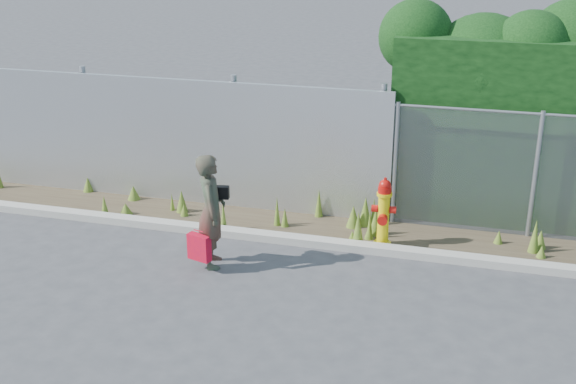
{
  "coord_description": "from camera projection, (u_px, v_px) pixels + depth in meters",
  "views": [
    {
      "loc": [
        2.27,
        -8.05,
        4.76
      ],
      "look_at": [
        -0.3,
        1.4,
        1.0
      ],
      "focal_mm": 45.0,
      "sensor_mm": 36.0,
      "label": 1
    }
  ],
  "objects": [
    {
      "name": "fire_hydrant",
      "position": [
        383.0,
        213.0,
        10.93
      ],
      "size": [
        0.37,
        0.33,
        1.11
      ],
      "rotation": [
        0.0,
        0.0,
        0.05
      ],
      "color": "yellow",
      "rests_on": "ground"
    },
    {
      "name": "woman",
      "position": [
        211.0,
        211.0,
        10.23
      ],
      "size": [
        0.58,
        0.71,
        1.68
      ],
      "primitive_type": "imported",
      "rotation": [
        0.0,
        0.0,
        1.9
      ],
      "color": "#0D573A",
      "rests_on": "ground"
    },
    {
      "name": "black_shoulder_bag",
      "position": [
        221.0,
        192.0,
        10.28
      ],
      "size": [
        0.24,
        0.1,
        0.18
      ],
      "rotation": [
        0.0,
        0.0,
        0.16
      ],
      "color": "black"
    },
    {
      "name": "ground",
      "position": [
        282.0,
        301.0,
        9.52
      ],
      "size": [
        80.0,
        80.0,
        0.0
      ],
      "primitive_type": "plane",
      "color": "#3C3C3F",
      "rests_on": "ground"
    },
    {
      "name": "weed_strip",
      "position": [
        363.0,
        225.0,
        11.51
      ],
      "size": [
        16.0,
        1.24,
        0.55
      ],
      "color": "#403424",
      "rests_on": "ground"
    },
    {
      "name": "corrugated_fence",
      "position": [
        150.0,
        139.0,
        12.62
      ],
      "size": [
        8.5,
        0.21,
        2.3
      ],
      "color": "#B2B4B9",
      "rests_on": "ground"
    },
    {
      "name": "red_tote_bag",
      "position": [
        199.0,
        247.0,
        10.22
      ],
      "size": [
        0.35,
        0.13,
        0.45
      ],
      "rotation": [
        0.0,
        0.0,
        -0.3
      ],
      "color": "#B50A2B"
    },
    {
      "name": "curb",
      "position": [
        314.0,
        242.0,
        11.12
      ],
      "size": [
        16.0,
        0.22,
        0.12
      ],
      "primitive_type": "cube",
      "color": "#A39E93",
      "rests_on": "ground"
    }
  ]
}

